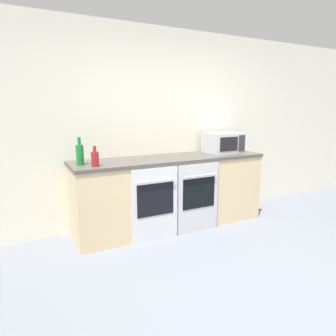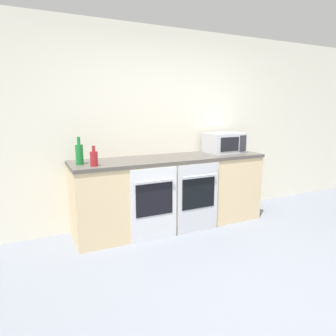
{
  "view_description": "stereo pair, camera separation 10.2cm",
  "coord_description": "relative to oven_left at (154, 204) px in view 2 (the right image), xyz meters",
  "views": [
    {
      "loc": [
        -1.78,
        -1.59,
        1.56
      ],
      "look_at": [
        -0.04,
        1.8,
        0.79
      ],
      "focal_mm": 32.0,
      "sensor_mm": 36.0,
      "label": 1
    },
    {
      "loc": [
        -1.69,
        -1.64,
        1.56
      ],
      "look_at": [
        -0.04,
        1.8,
        0.79
      ],
      "focal_mm": 32.0,
      "sensor_mm": 36.0,
      "label": 2
    }
  ],
  "objects": [
    {
      "name": "bottle_red",
      "position": [
        -0.64,
        0.16,
        0.57
      ],
      "size": [
        0.08,
        0.08,
        0.22
      ],
      "color": "maroon",
      "rests_on": "counter_back"
    },
    {
      "name": "ground_plane",
      "position": [
        0.39,
        -1.46,
        -0.45
      ],
      "size": [
        16.0,
        16.0,
        0.0
      ],
      "primitive_type": "plane",
      "color": "slate"
    },
    {
      "name": "wall_back",
      "position": [
        0.39,
        0.69,
        0.85
      ],
      "size": [
        10.0,
        0.06,
        2.6
      ],
      "color": "silver",
      "rests_on": "ground_plane"
    },
    {
      "name": "oven_right",
      "position": [
        0.6,
        0.0,
        0.0
      ],
      "size": [
        0.58,
        0.06,
        0.88
      ],
      "color": "#B7BABF",
      "rests_on": "ground_plane"
    },
    {
      "name": "microwave",
      "position": [
        1.25,
        0.39,
        0.62
      ],
      "size": [
        0.5,
        0.39,
        0.28
      ],
      "color": "#B7BABF",
      "rests_on": "counter_back"
    },
    {
      "name": "bottle_green",
      "position": [
        -0.77,
        0.32,
        0.61
      ],
      "size": [
        0.08,
        0.08,
        0.31
      ],
      "color": "#19722D",
      "rests_on": "counter_back"
    },
    {
      "name": "oven_left",
      "position": [
        0.0,
        0.0,
        0.0
      ],
      "size": [
        0.58,
        0.06,
        0.88
      ],
      "color": "silver",
      "rests_on": "ground_plane"
    },
    {
      "name": "counter_back",
      "position": [
        0.39,
        0.34,
        0.02
      ],
      "size": [
        2.56,
        0.67,
        0.93
      ],
      "color": "#D1B789",
      "rests_on": "ground_plane"
    }
  ]
}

